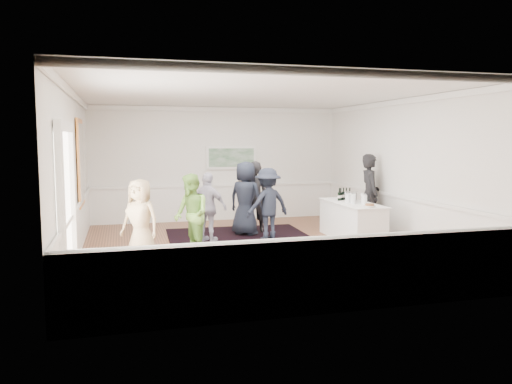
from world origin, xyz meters
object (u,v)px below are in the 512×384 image
object	(u,v)px
serving_table	(352,221)
ice_bucket	(351,197)
guest_navy	(246,198)
guest_dark_b	(255,197)
guest_tan	(140,221)
guest_lilac	(208,207)
guest_green	(191,215)
nut_bowl	(370,206)
bartender	(370,194)
guest_dark_a	(268,204)

from	to	relation	value
serving_table	ice_bucket	bearing A→B (deg)	72.59
guest_navy	guest_dark_b	bearing A→B (deg)	-95.66
guest_tan	guest_dark_b	world-z (taller)	guest_dark_b
guest_tan	guest_lilac	bearing A→B (deg)	79.69
guest_navy	guest_green	bearing A→B (deg)	92.22
guest_tan	guest_dark_b	xyz separation A→B (m)	(2.83, 2.32, 0.10)
guest_tan	guest_dark_b	distance (m)	3.66
serving_table	nut_bowl	size ratio (longest dim) A/B	8.56
bartender	guest_lilac	xyz separation A→B (m)	(-3.97, 0.00, -0.19)
bartender	guest_tan	distance (m)	5.71
bartender	nut_bowl	bearing A→B (deg)	161.42
guest_tan	nut_bowl	size ratio (longest dim) A/B	6.38
guest_dark_b	ice_bucket	xyz separation A→B (m)	(2.00, -1.23, 0.08)
guest_green	nut_bowl	bearing A→B (deg)	68.88
guest_tan	guest_green	xyz separation A→B (m)	(0.99, 0.32, 0.03)
bartender	ice_bucket	xyz separation A→B (m)	(-0.68, -0.41, -0.01)
guest_navy	guest_tan	bearing A→B (deg)	82.78
guest_dark_a	guest_navy	world-z (taller)	guest_navy
bartender	guest_dark_b	size ratio (longest dim) A/B	1.10
serving_table	guest_tan	distance (m)	4.90
nut_bowl	guest_green	bearing A→B (deg)	176.63
guest_dark_b	guest_dark_a	bearing A→B (deg)	110.35
guest_lilac	nut_bowl	bearing A→B (deg)	-162.76
bartender	guest_navy	bearing A→B (deg)	88.37
serving_table	nut_bowl	bearing A→B (deg)	-91.43
serving_table	guest_green	size ratio (longest dim) A/B	1.29
serving_table	nut_bowl	distance (m)	0.99
guest_dark_b	bartender	bearing A→B (deg)	177.73
bartender	guest_green	size ratio (longest dim) A/B	1.20
guest_green	guest_dark_a	world-z (taller)	guest_dark_a
guest_green	guest_dark_a	size ratio (longest dim) A/B	0.99
guest_tan	guest_lilac	distance (m)	2.14
guest_green	guest_dark_b	xyz separation A→B (m)	(1.84, 2.01, 0.07)
nut_bowl	guest_tan	bearing A→B (deg)	-178.88
guest_green	nut_bowl	distance (m)	3.78
serving_table	ice_bucket	world-z (taller)	ice_bucket
guest_lilac	nut_bowl	world-z (taller)	guest_lilac
guest_lilac	ice_bucket	size ratio (longest dim) A/B	6.01
serving_table	guest_lilac	distance (m)	3.31
bartender	guest_lilac	distance (m)	3.98
serving_table	guest_lilac	bearing A→B (deg)	170.74
guest_green	guest_lilac	world-z (taller)	guest_green
guest_dark_a	nut_bowl	bearing A→B (deg)	129.11
guest_dark_b	ice_bucket	size ratio (longest dim) A/B	6.80
guest_dark_b	ice_bucket	world-z (taller)	guest_dark_b
guest_navy	nut_bowl	xyz separation A→B (m)	(2.23, -1.98, 0.00)
guest_green	guest_dark_b	world-z (taller)	guest_dark_b
bartender	nut_bowl	world-z (taller)	bartender
serving_table	bartender	xyz separation A→B (m)	(0.72, 0.53, 0.54)
serving_table	guest_tan	xyz separation A→B (m)	(-4.79, -0.97, 0.35)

